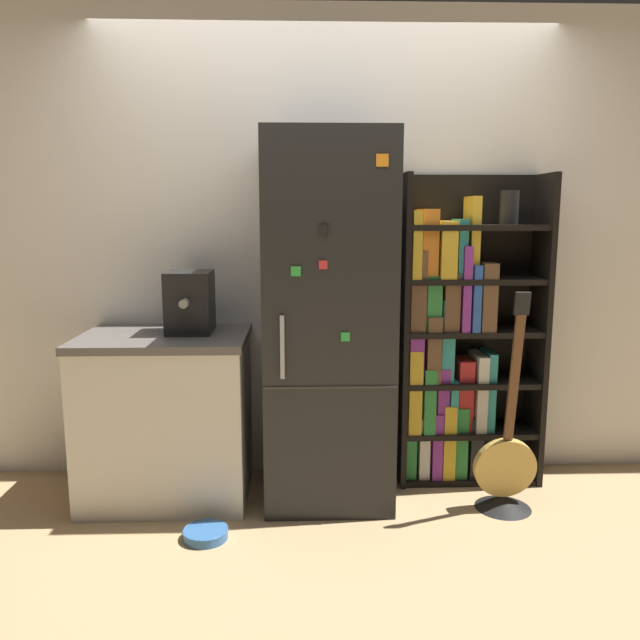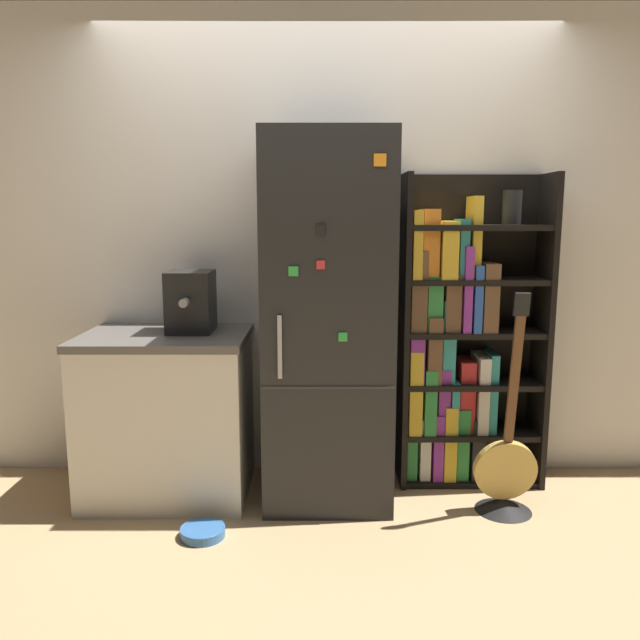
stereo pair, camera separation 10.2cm
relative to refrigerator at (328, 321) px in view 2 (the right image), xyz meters
The scene contains 8 objects.
ground_plane 0.95m from the refrigerator, 89.99° to the right, with size 16.00×16.00×0.00m, color tan.
wall_back 0.50m from the refrigerator, 89.99° to the left, with size 8.00×0.05×2.60m.
refrigerator is the anchor object (origin of this frame).
bookshelf 0.76m from the refrigerator, 14.98° to the left, with size 0.79×0.31×1.71m.
kitchen_counter 0.99m from the refrigerator, behind, with size 0.86×0.65×0.88m.
espresso_machine 0.73m from the refrigerator, behind, with size 0.23×0.32×0.32m.
guitar 1.21m from the refrigerator, 13.86° to the right, with size 0.32×0.29×1.14m.
pet_bowl 1.19m from the refrigerator, 141.05° to the right, with size 0.21×0.21×0.05m.
Camera 2 is at (-0.04, -3.06, 1.49)m, focal length 35.00 mm.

